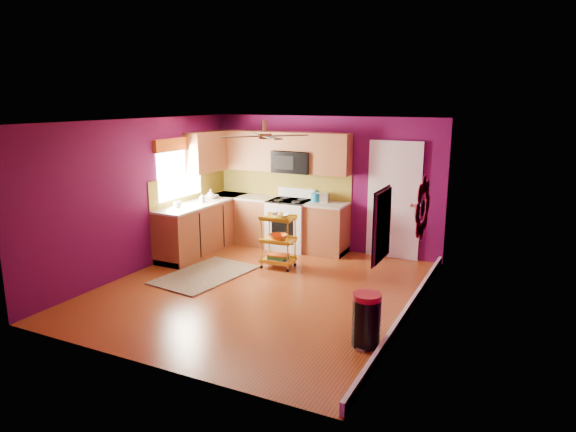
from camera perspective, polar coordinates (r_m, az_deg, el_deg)
The scene contains 18 objects.
ground at distance 7.82m, azimuth -3.15°, elevation -8.14°, with size 5.00×5.00×0.00m, color maroon.
room_envelope at distance 7.38m, azimuth -3.12°, elevation 3.74°, with size 4.54×5.04×2.52m.
lower_cabinets at distance 9.84m, azimuth -4.84°, elevation -1.09°, with size 2.81×2.31×0.94m.
electric_range at distance 9.76m, azimuth 0.24°, elevation -0.86°, with size 0.76×0.66×1.13m.
upper_cabinetry at distance 9.85m, azimuth -3.40°, elevation 7.02°, with size 2.80×2.30×1.26m.
left_window at distance 9.47m, azimuth -11.95°, elevation 6.15°, with size 0.08×1.35×1.08m.
panel_door at distance 9.27m, azimuth 11.68°, elevation 1.56°, with size 0.95×0.11×2.15m.
right_wall_art at distance 6.31m, azimuth 13.04°, elevation 0.12°, with size 0.04×2.74×1.04m.
ceiling_fan at distance 7.49m, azimuth -2.61°, elevation 8.95°, with size 1.01×1.01×0.26m.
shag_rug at distance 8.50m, azimuth -9.18°, elevation -6.46°, with size 1.01×1.65×0.02m, color black.
rolling_cart at distance 8.64m, azimuth -1.05°, elevation -2.57°, with size 0.56×0.43×0.97m.
trash_can at distance 6.10m, azimuth 8.70°, elevation -11.33°, with size 0.37×0.38×0.63m.
teal_kettle at distance 9.52m, azimuth 3.11°, elevation 2.10°, with size 0.18×0.18×0.21m.
toaster at distance 9.50m, azimuth 3.97°, elevation 2.10°, with size 0.22×0.15×0.18m, color beige.
soap_bottle_a at distance 9.56m, azimuth -9.55°, elevation 1.99°, with size 0.08×0.08×0.17m, color #EA3F72.
soap_bottle_b at distance 9.89m, azimuth -8.59°, elevation 2.44°, with size 0.15×0.15×0.19m, color white.
counter_dish at distance 9.93m, azimuth -8.55°, elevation 2.12°, with size 0.26×0.26×0.06m, color white.
counter_cup at distance 9.21m, azimuth -12.18°, elevation 1.26°, with size 0.14×0.14×0.11m, color white.
Camera 1 is at (3.60, -6.35, 2.80)m, focal length 32.00 mm.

